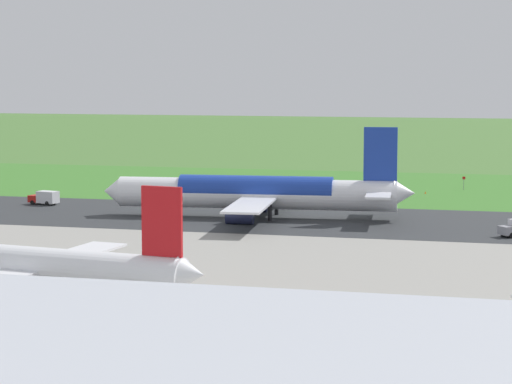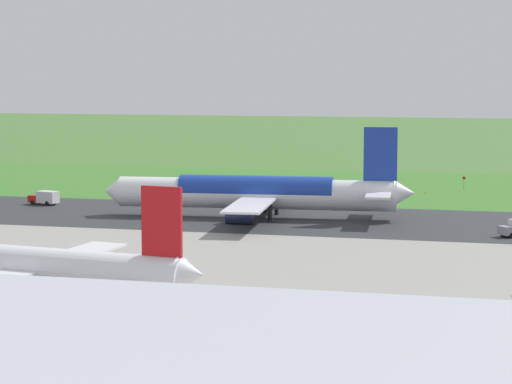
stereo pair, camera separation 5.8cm
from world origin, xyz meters
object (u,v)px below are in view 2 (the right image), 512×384
object	(u,v)px
no_stopping_sign	(464,182)
traffic_cone_orange	(425,193)
airliner_main	(258,193)
service_truck_baggage	(45,198)
airliner_parked_mid	(25,264)

from	to	relation	value
no_stopping_sign	traffic_cone_orange	xyz separation A→B (m)	(7.35, 8.54, -1.44)
airliner_main	traffic_cone_orange	bearing A→B (deg)	-120.28
traffic_cone_orange	airliner_main	bearing A→B (deg)	59.72
service_truck_baggage	traffic_cone_orange	size ratio (longest dim) A/B	11.16
no_stopping_sign	traffic_cone_orange	world-z (taller)	no_stopping_sign
service_truck_baggage	no_stopping_sign	size ratio (longest dim) A/B	2.11
airliner_parked_mid	no_stopping_sign	world-z (taller)	airliner_parked_mid
airliner_parked_mid	no_stopping_sign	xyz separation A→B (m)	(-42.87, -117.80, -1.85)
airliner_parked_mid	service_truck_baggage	distance (m)	80.82
airliner_parked_mid	service_truck_baggage	xyz separation A→B (m)	(32.68, -73.88, -2.16)
airliner_main	airliner_parked_mid	distance (m)	67.37
airliner_main	service_truck_baggage	world-z (taller)	airliner_main
airliner_parked_mid	no_stopping_sign	distance (m)	125.37
service_truck_baggage	no_stopping_sign	bearing A→B (deg)	-149.83
airliner_main	traffic_cone_orange	xyz separation A→B (m)	(-24.95, -42.74, -4.08)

